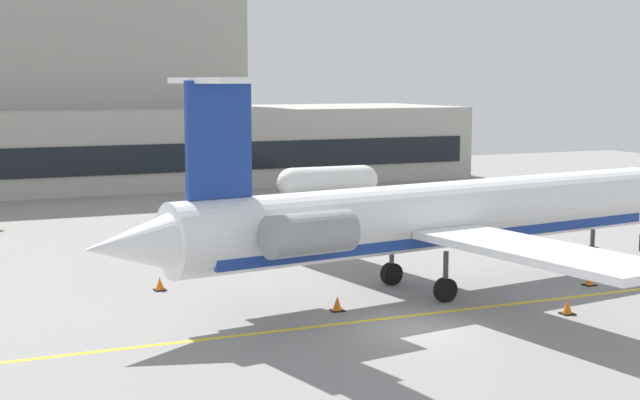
# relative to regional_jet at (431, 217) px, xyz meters

# --- Properties ---
(ground) EXTENTS (120.00, 120.00, 0.11)m
(ground) POSITION_rel_regional_jet_xyz_m (-3.24, -4.68, -3.02)
(ground) COLOR gray
(terminal_building) EXTENTS (60.53, 15.83, 16.32)m
(terminal_building) POSITION_rel_regional_jet_xyz_m (-7.46, 43.87, 3.27)
(terminal_building) COLOR #ADA89E
(terminal_building) RESTS_ON ground
(regional_jet) EXTENTS (28.19, 22.10, 8.35)m
(regional_jet) POSITION_rel_regional_jet_xyz_m (0.00, 0.00, 0.00)
(regional_jet) COLOR white
(regional_jet) RESTS_ON ground
(belt_loader) EXTENTS (2.97, 4.06, 1.88)m
(belt_loader) POSITION_rel_regional_jet_xyz_m (2.05, 15.65, -2.10)
(belt_loader) COLOR #19389E
(belt_loader) RESTS_ON ground
(fuel_tank) EXTENTS (7.37, 2.12, 2.39)m
(fuel_tank) POSITION_rel_regional_jet_xyz_m (7.29, 26.45, -1.62)
(fuel_tank) COLOR white
(fuel_tank) RESTS_ON ground
(safety_cone_alpha) EXTENTS (0.47, 0.47, 0.55)m
(safety_cone_alpha) POSITION_rel_regional_jet_xyz_m (-9.80, 4.31, -2.72)
(safety_cone_alpha) COLOR orange
(safety_cone_alpha) RESTS_ON ground
(safety_cone_bravo) EXTENTS (0.47, 0.47, 0.55)m
(safety_cone_bravo) POSITION_rel_regional_jet_xyz_m (6.39, -1.74, -2.72)
(safety_cone_bravo) COLOR orange
(safety_cone_bravo) RESTS_ON ground
(safety_cone_charlie) EXTENTS (0.47, 0.47, 0.55)m
(safety_cone_charlie) POSITION_rel_regional_jet_xyz_m (2.62, -5.12, -2.72)
(safety_cone_charlie) COLOR orange
(safety_cone_charlie) RESTS_ON ground
(safety_cone_delta) EXTENTS (0.47, 0.47, 0.55)m
(safety_cone_delta) POSITION_rel_regional_jet_xyz_m (-4.70, -1.45, -2.72)
(safety_cone_delta) COLOR orange
(safety_cone_delta) RESTS_ON ground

